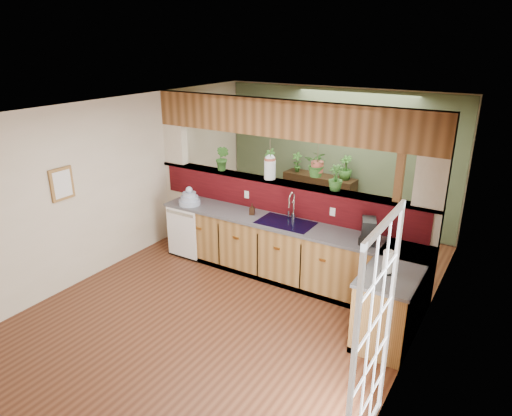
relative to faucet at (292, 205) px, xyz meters
The scene contains 28 objects.
ground 1.62m from the faucet, 103.24° to the right, with size 4.60×7.00×0.01m, color #502A18.
ceiling 1.87m from the faucet, 103.24° to the right, with size 4.60×7.00×0.01m, color brown.
wall_back 2.39m from the faucet, 96.43° to the left, with size 4.60×0.02×2.60m, color beige.
wall_left 2.81m from the faucet, 156.16° to the right, with size 0.02×7.00×2.60m, color beige.
wall_right 2.33m from the faucet, 29.15° to the right, with size 0.02×7.00×2.60m, color beige.
pass_through_partition 0.32m from the faucet, 137.98° to the left, with size 4.60×0.21×2.60m.
pass_through_ledge 0.42m from the faucet, 141.00° to the left, with size 4.60×0.21×0.04m, color brown.
header_beam 1.24m from the faucet, 141.00° to the left, with size 4.60×0.15×0.55m, color brown.
sage_backwall 2.37m from the faucet, 96.49° to the left, with size 4.55×0.02×2.55m, color #4C5D3F.
countertop 0.93m from the faucet, 24.94° to the right, with size 4.14×1.52×0.90m.
dishwasher 1.93m from the faucet, 164.90° to the right, with size 0.58×0.03×0.82m.
navy_sink 0.35m from the faucet, 96.00° to the right, with size 0.82×0.50×0.18m.
french_door 3.15m from the faucet, 50.54° to the right, with size 0.06×1.02×2.16m, color white.
framed_print 3.22m from the faucet, 142.70° to the right, with size 0.04×0.35×0.45m.
faucet is the anchor object (origin of this frame).
dish_stack 1.73m from the faucet, behind, with size 0.35×0.35×0.30m.
soap_dispenser 0.64m from the faucet, 167.17° to the right, with size 0.08×0.08×0.17m, color #331F12.
coffee_maker 1.24m from the faucet, ahead, with size 0.17×0.29×0.33m.
paper_towel 1.90m from the faucet, 28.06° to the right, with size 0.14×0.14×0.30m.
glass_jar 0.71m from the faucet, 156.93° to the left, with size 0.17×0.17×0.39m.
ledge_plant_left 1.48m from the faucet, behind, with size 0.23×0.18×0.42m, color #29571E.
ledge_plant_right 0.75m from the faucet, 21.05° to the left, with size 0.21×0.21×0.37m, color #29571E.
hanging_plant_a 0.86m from the faucet, 156.92° to the left, with size 0.21×0.16×0.47m.
hanging_plant_b 0.84m from the faucet, 38.51° to the left, with size 0.36×0.32×0.50m.
shelving_console 2.26m from the faucet, 103.31° to the left, with size 1.41×0.38×0.94m, color black.
shelf_plant_a 2.34m from the faucet, 115.05° to the left, with size 0.20×0.14×0.39m, color #29571E.
shelf_plant_b 2.12m from the faucet, 90.15° to the left, with size 0.25×0.25×0.45m, color #29571E.
floor_plant 1.69m from the faucet, 43.70° to the left, with size 0.70×0.60×0.77m, color #29571E.
Camera 1 is at (3.09, -4.47, 3.41)m, focal length 32.00 mm.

